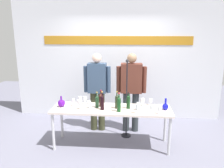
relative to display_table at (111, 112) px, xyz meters
The scene contains 26 objects.
ground_plane 0.68m from the display_table, ahead, with size 10.00×10.00×0.00m, color slate.
back_wall 1.74m from the display_table, 90.00° to the left, with size 5.00×0.11×3.00m.
display_table is the anchor object (origin of this frame).
decanter_blue_left 0.95m from the display_table, behind, with size 0.14×0.14×0.20m.
decanter_blue_right 0.98m from the display_table, ahead, with size 0.11×0.11×0.21m.
presenter_left 0.81m from the display_table, 117.84° to the left, with size 0.57×0.22×1.67m.
presenter_right 0.82m from the display_table, 62.16° to the left, with size 0.62×0.22×1.68m.
wine_bottle_0 0.37m from the display_table, ahead, with size 0.07×0.07×0.30m.
wine_bottle_1 0.30m from the display_table, 46.58° to the right, with size 0.07×0.07×0.34m.
wine_bottle_2 0.22m from the display_table, ahead, with size 0.07×0.07×0.32m.
wine_bottle_3 0.30m from the display_table, 155.18° to the left, with size 0.08×0.08×0.32m.
wine_bottle_4 0.27m from the display_table, 151.60° to the right, with size 0.07×0.07×0.34m.
wine_bottle_5 0.33m from the display_table, behind, with size 0.07×0.07×0.30m.
wine_glass_left_0 0.44m from the display_table, behind, with size 0.07×0.07×0.13m.
wine_glass_left_1 0.74m from the display_table, behind, with size 0.06×0.06×0.14m.
wine_glass_left_2 0.59m from the display_table, 158.58° to the left, with size 0.06×0.06×0.15m.
wine_glass_left_3 0.59m from the display_table, behind, with size 0.07×0.07×0.16m.
wine_glass_left_4 0.63m from the display_table, behind, with size 0.06×0.06×0.14m.
wine_glass_left_5 0.70m from the display_table, 158.27° to the left, with size 0.07×0.07×0.13m.
wine_glass_right_0 0.88m from the display_table, 13.40° to the right, with size 0.07×0.07×0.13m.
wine_glass_right_1 0.52m from the display_table, ahead, with size 0.06×0.06×0.14m.
wine_glass_right_2 0.78m from the display_table, 17.94° to the left, with size 0.06×0.06×0.13m.
wine_glass_right_3 0.63m from the display_table, 19.75° to the left, with size 0.07×0.07×0.14m.
wine_glass_right_4 0.75m from the display_table, 13.17° to the right, with size 0.07×0.07×0.14m.
wine_glass_right_5 0.55m from the display_table, 26.12° to the right, with size 0.06×0.06×0.17m.
microphone_stand 0.51m from the display_table, 56.51° to the left, with size 0.20×0.20×1.60m.
Camera 1 is at (0.34, -3.89, 2.17)m, focal length 36.11 mm.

